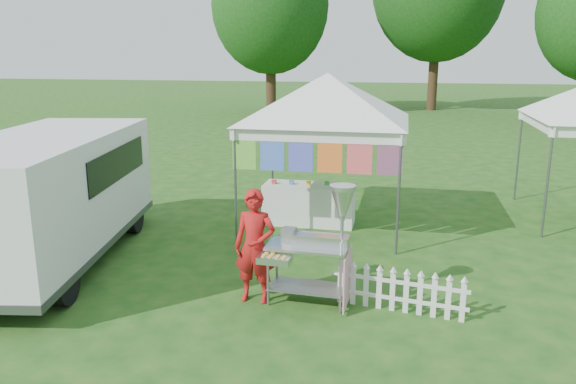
# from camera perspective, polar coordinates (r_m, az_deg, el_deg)

# --- Properties ---
(ground) EXTENTS (120.00, 120.00, 0.00)m
(ground) POSITION_cam_1_polar(r_m,az_deg,el_deg) (8.07, 0.27, -10.66)
(ground) COLOR #184714
(ground) RESTS_ON ground
(canopy_main) EXTENTS (4.24, 4.24, 3.45)m
(canopy_main) POSITION_cam_1_polar(r_m,az_deg,el_deg) (10.79, 4.06, 11.94)
(canopy_main) COLOR #59595E
(canopy_main) RESTS_ON ground
(tree_left) EXTENTS (6.40, 6.40, 9.53)m
(tree_left) POSITION_cam_1_polar(r_m,az_deg,el_deg) (32.16, -1.80, 18.37)
(tree_left) COLOR #341F13
(tree_left) RESTS_ON ground
(donut_cart) EXTENTS (1.25, 0.79, 1.68)m
(donut_cart) POSITION_cam_1_polar(r_m,az_deg,el_deg) (7.52, 3.32, -4.43)
(donut_cart) COLOR gray
(donut_cart) RESTS_ON ground
(vendor) EXTENTS (0.59, 0.39, 1.59)m
(vendor) POSITION_cam_1_polar(r_m,az_deg,el_deg) (7.70, -3.37, -5.54)
(vendor) COLOR #AE1515
(vendor) RESTS_ON ground
(cargo_van) EXTENTS (2.85, 5.30, 2.09)m
(cargo_van) POSITION_cam_1_polar(r_m,az_deg,el_deg) (9.94, -23.03, -0.18)
(cargo_van) COLOR silver
(cargo_van) RESTS_ON ground
(picket_fence) EXTENTS (1.78, 0.33, 0.56)m
(picket_fence) POSITION_cam_1_polar(r_m,az_deg,el_deg) (7.69, 11.24, -9.90)
(picket_fence) COLOR silver
(picket_fence) RESTS_ON ground
(display_table) EXTENTS (1.80, 0.70, 0.81)m
(display_table) POSITION_cam_1_polar(r_m,az_deg,el_deg) (11.29, 2.14, -1.23)
(display_table) COLOR white
(display_table) RESTS_ON ground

